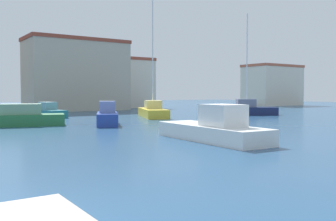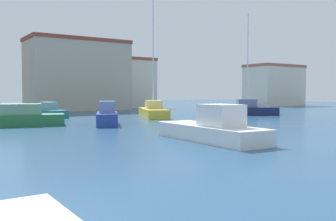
% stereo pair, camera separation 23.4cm
% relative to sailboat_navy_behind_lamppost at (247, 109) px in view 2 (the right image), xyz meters
% --- Properties ---
extents(water, '(160.00, 160.00, 0.00)m').
position_rel_sailboat_navy_behind_lamppost_xyz_m(water, '(-16.85, -3.81, -0.66)').
color(water, navy).
rests_on(water, ground).
extents(sailboat_navy_behind_lamppost, '(6.88, 5.54, 11.53)m').
position_rel_sailboat_navy_behind_lamppost_xyz_m(sailboat_navy_behind_lamppost, '(0.00, 0.00, 0.00)').
color(sailboat_navy_behind_lamppost, '#19234C').
rests_on(sailboat_navy_behind_lamppost, water).
extents(motorboat_white_center_channel, '(2.63, 7.42, 1.95)m').
position_rel_sailboat_navy_behind_lamppost_xyz_m(motorboat_white_center_channel, '(-18.54, -15.59, -0.03)').
color(motorboat_white_center_channel, white).
rests_on(motorboat_white_center_channel, water).
extents(motorboat_blue_outer_mooring, '(3.41, 4.93, 1.89)m').
position_rel_sailboat_navy_behind_lamppost_xyz_m(motorboat_blue_outer_mooring, '(-18.98, -3.39, -0.02)').
color(motorboat_blue_outer_mooring, '#233D93').
rests_on(motorboat_blue_outer_mooring, water).
extents(sailboat_yellow_distant_north, '(4.91, 7.89, 12.70)m').
position_rel_sailboat_navy_behind_lamppost_xyz_m(sailboat_yellow_distant_north, '(-10.82, 2.93, -0.02)').
color(sailboat_yellow_distant_north, gold).
rests_on(sailboat_yellow_distant_north, water).
extents(motorboat_green_inner_mooring, '(7.78, 4.26, 1.69)m').
position_rel_sailboat_navy_behind_lamppost_xyz_m(motorboat_green_inner_mooring, '(-25.22, -0.25, -0.06)').
color(motorboat_green_inner_mooring, '#28703D').
rests_on(motorboat_green_inner_mooring, water).
extents(motorboat_teal_far_right, '(2.87, 5.85, 1.59)m').
position_rel_sailboat_navy_behind_lamppost_xyz_m(motorboat_teal_far_right, '(-20.20, 8.71, -0.12)').
color(motorboat_teal_far_right, '#1E707A').
rests_on(motorboat_teal_far_right, water).
extents(harbor_office, '(14.13, 7.09, 10.18)m').
position_rel_sailboat_navy_behind_lamppost_xyz_m(harbor_office, '(-12.01, 21.71, 4.44)').
color(harbor_office, '#B2A893').
rests_on(harbor_office, ground).
extents(warehouse_block, '(10.05, 5.31, 8.47)m').
position_rel_sailboat_navy_behind_lamppost_xyz_m(warehouse_block, '(-2.10, 26.42, 3.58)').
color(warehouse_block, beige).
rests_on(warehouse_block, ground).
extents(yacht_club, '(11.59, 6.68, 8.10)m').
position_rel_sailboat_navy_behind_lamppost_xyz_m(yacht_club, '(28.37, 20.34, 3.40)').
color(yacht_club, beige).
rests_on(yacht_club, ground).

